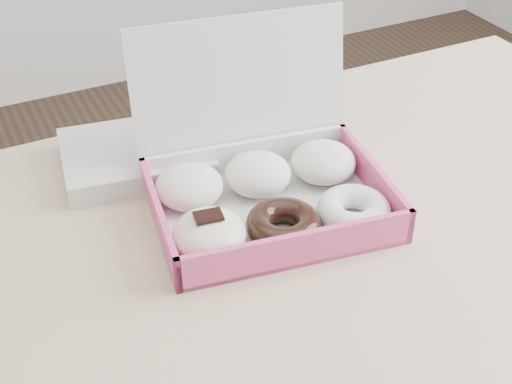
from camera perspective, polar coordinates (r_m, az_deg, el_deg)
name	(u,v)px	position (r m, az deg, el deg)	size (l,w,h in m)	color
table	(356,256)	(1.07, 7.97, -5.08)	(1.20, 0.80, 0.75)	tan
donut_box	(264,186)	(1.00, 0.61, 0.49)	(0.36, 0.33, 0.24)	silver
newspapers	(136,155)	(1.12, -9.60, 2.90)	(0.22, 0.18, 0.04)	beige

